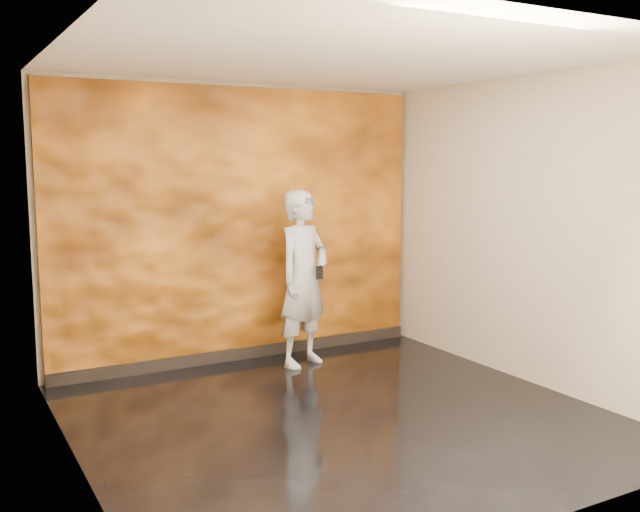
% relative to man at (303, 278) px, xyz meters
% --- Properties ---
extents(room, '(4.02, 4.02, 2.81)m').
position_rel_man_xyz_m(room, '(-0.44, -1.45, 0.53)').
color(room, black).
rests_on(room, ground).
extents(feature_wall, '(3.90, 0.06, 2.75)m').
position_rel_man_xyz_m(feature_wall, '(-0.44, 0.51, 0.51)').
color(feature_wall, orange).
rests_on(feature_wall, ground).
extents(baseboard, '(3.90, 0.04, 0.12)m').
position_rel_man_xyz_m(baseboard, '(-0.44, 0.47, -0.81)').
color(baseboard, black).
rests_on(baseboard, ground).
extents(man, '(0.75, 0.63, 1.75)m').
position_rel_man_xyz_m(man, '(0.00, 0.00, 0.00)').
color(man, '#8E949D').
rests_on(man, ground).
extents(phone, '(0.07, 0.02, 0.13)m').
position_rel_man_xyz_m(phone, '(0.06, -0.21, 0.08)').
color(phone, black).
rests_on(phone, man).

